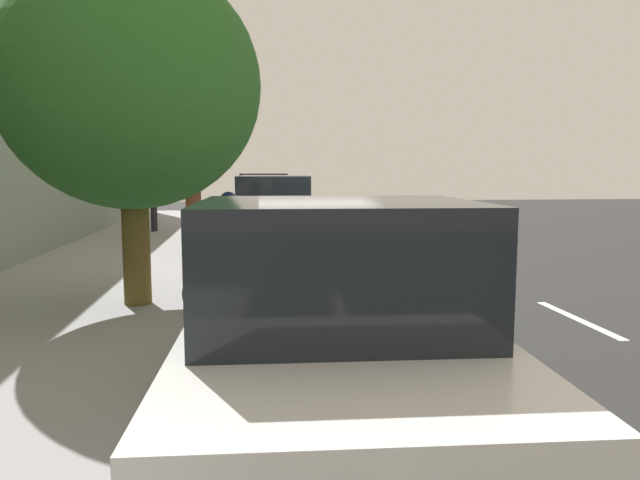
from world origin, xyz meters
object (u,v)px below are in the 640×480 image
parked_suv_black_second (275,215)px  parked_pickup_white_mid (326,329)px  bicycle_at_curb (243,290)px  cyclist_with_backpack (228,237)px  parked_suv_dark_blue_nearest (264,199)px  street_tree_near_cyclist (191,124)px  street_tree_mid_block (130,86)px  fire_hydrant (196,255)px  pedestrian_on_phone (154,203)px

parked_suv_black_second → parked_pickup_white_mid: parked_suv_black_second is taller
bicycle_at_curb → cyclist_with_backpack: bearing=-63.4°
parked_suv_dark_blue_nearest → street_tree_near_cyclist: size_ratio=1.07×
parked_suv_dark_blue_nearest → street_tree_mid_block: bearing=80.4°
parked_suv_dark_blue_nearest → street_tree_near_cyclist: 5.01m
parked_pickup_white_mid → bicycle_at_curb: (0.70, -4.19, -0.52)m
bicycle_at_curb → fire_hydrant: bearing=-70.3°
parked_suv_black_second → pedestrian_on_phone: bearing=-54.9°
parked_suv_dark_blue_nearest → fire_hydrant: size_ratio=5.63×
bicycle_at_curb → fire_hydrant: (0.89, -2.50, 0.16)m
street_tree_mid_block → street_tree_near_cyclist: bearing=-90.0°
parked_suv_dark_blue_nearest → parked_suv_black_second: bearing=90.6°
parked_suv_dark_blue_nearest → pedestrian_on_phone: 4.29m
cyclist_with_backpack → fire_hydrant: 2.24m
parked_suv_black_second → bicycle_at_curb: size_ratio=2.76×
bicycle_at_curb → parked_pickup_white_mid: bearing=99.5°
parked_suv_dark_blue_nearest → street_tree_mid_block: (2.23, 13.15, 2.32)m
parked_suv_black_second → parked_pickup_white_mid: size_ratio=0.90×
parked_pickup_white_mid → bicycle_at_curb: size_ratio=3.08×
pedestrian_on_phone → fire_hydrant: (-2.09, 8.80, -0.51)m
street_tree_near_cyclist → fire_hydrant: bearing=95.3°
cyclist_with_backpack → parked_pickup_white_mid: bearing=101.3°
fire_hydrant → cyclist_with_backpack: bearing=108.1°
parked_suv_black_second → bicycle_at_curb: parked_suv_black_second is taller
parked_suv_black_second → fire_hydrant: size_ratio=5.73×
cyclist_with_backpack → parked_suv_dark_blue_nearest: bearing=-93.8°
street_tree_mid_block → pedestrian_on_phone: (1.41, -10.89, -2.29)m
parked_suv_dark_blue_nearest → street_tree_mid_block: 13.54m
parked_suv_dark_blue_nearest → cyclist_with_backpack: parked_suv_dark_blue_nearest is taller
pedestrian_on_phone → parked_suv_black_second: bearing=125.1°
bicycle_at_curb → street_tree_near_cyclist: street_tree_near_cyclist is taller
cyclist_with_backpack → fire_hydrant: size_ratio=2.15×
parked_suv_dark_blue_nearest → cyclist_with_backpack: size_ratio=2.62×
parked_suv_black_second → parked_pickup_white_mid: (0.04, 10.19, -0.13)m
parked_pickup_white_mid → cyclist_with_backpack: size_ratio=2.97×
bicycle_at_curb → pedestrian_on_phone: pedestrian_on_phone is taller
street_tree_near_cyclist → pedestrian_on_phone: size_ratio=2.67×
parked_suv_dark_blue_nearest → parked_suv_black_second: 7.55m
bicycle_at_curb → street_tree_mid_block: 3.38m
bicycle_at_curb → pedestrian_on_phone: 11.71m
parked_suv_black_second → street_tree_near_cyclist: size_ratio=1.09×
street_tree_near_cyclist → street_tree_mid_block: bearing=90.0°
cyclist_with_backpack → street_tree_mid_block: street_tree_mid_block is taller
parked_pickup_white_mid → street_tree_mid_block: bearing=-63.6°
parked_suv_black_second → pedestrian_on_phone: parked_suv_black_second is taller
bicycle_at_curb → fire_hydrant: fire_hydrant is taller
parked_pickup_white_mid → bicycle_at_curb: parked_pickup_white_mid is taller
cyclist_with_backpack → pedestrian_on_phone: cyclist_with_backpack is taller
pedestrian_on_phone → parked_pickup_white_mid: bearing=103.4°
parked_pickup_white_mid → cyclist_with_backpack: (0.92, -4.63, 0.21)m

